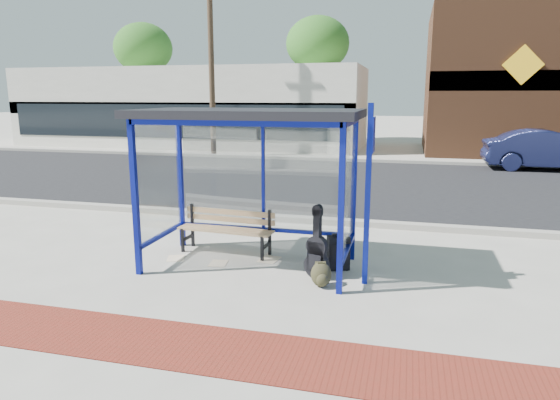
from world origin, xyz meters
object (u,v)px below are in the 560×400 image
(bench, at_px, (227,227))
(backpack, at_px, (321,275))
(parked_car, at_px, (549,150))
(suitcase, at_px, (338,253))
(guitar_bag, at_px, (317,253))

(bench, xyz_separation_m, backpack, (1.82, -1.15, -0.27))
(bench, bearing_deg, backpack, -27.57)
(parked_car, bearing_deg, backpack, 155.01)
(suitcase, distance_m, parked_car, 13.52)
(suitcase, relative_size, parked_car, 0.13)
(bench, relative_size, suitcase, 2.92)
(bench, height_order, suitcase, bench)
(guitar_bag, xyz_separation_m, suitcase, (0.25, 0.45, -0.11))
(parked_car, bearing_deg, guitar_bag, 154.01)
(guitar_bag, height_order, backpack, guitar_bag)
(bench, relative_size, guitar_bag, 1.61)
(bench, relative_size, parked_car, 0.38)
(guitar_bag, bearing_deg, suitcase, 77.88)
(bench, xyz_separation_m, guitar_bag, (1.70, -0.83, -0.06))
(suitcase, relative_size, backpack, 1.63)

